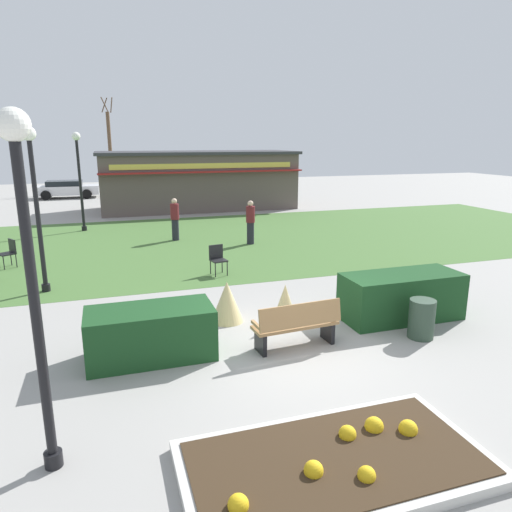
{
  "coord_description": "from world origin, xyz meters",
  "views": [
    {
      "loc": [
        -3.23,
        -7.5,
        3.93
      ],
      "look_at": [
        0.03,
        2.59,
        1.28
      ],
      "focal_mm": 32.68,
      "sensor_mm": 36.0,
      "label": 1
    }
  ],
  "objects_px": {
    "lamppost_near": "(29,257)",
    "lamppost_far": "(79,170)",
    "person_standing": "(250,222)",
    "cafe_chair_east": "(9,251)",
    "food_kiosk": "(198,180)",
    "person_strolling": "(175,219)",
    "park_bench": "(297,325)",
    "lamppost_mid": "(35,191)",
    "parked_car_center_slot": "(144,186)",
    "tree_right_bg": "(110,150)",
    "cafe_chair_center": "(217,257)",
    "trash_bin": "(422,319)",
    "parked_car_west_slot": "(67,189)"
  },
  "relations": [
    {
      "from": "lamppost_far",
      "to": "cafe_chair_east",
      "type": "xyz_separation_m",
      "value": [
        -2.02,
        -5.79,
        -2.15
      ]
    },
    {
      "from": "lamppost_near",
      "to": "lamppost_mid",
      "type": "height_order",
      "value": "same"
    },
    {
      "from": "park_bench",
      "to": "lamppost_near",
      "type": "bearing_deg",
      "value": -152.15
    },
    {
      "from": "lamppost_far",
      "to": "food_kiosk",
      "type": "xyz_separation_m",
      "value": [
        6.21,
        5.39,
        -1.02
      ]
    },
    {
      "from": "food_kiosk",
      "to": "person_strolling",
      "type": "bearing_deg",
      "value": -106.86
    },
    {
      "from": "person_standing",
      "to": "cafe_chair_east",
      "type": "bearing_deg",
      "value": 14.64
    },
    {
      "from": "lamppost_mid",
      "to": "lamppost_far",
      "type": "height_order",
      "value": "same"
    },
    {
      "from": "lamppost_mid",
      "to": "tree_right_bg",
      "type": "xyz_separation_m",
      "value": [
        2.32,
        26.22,
        0.51
      ]
    },
    {
      "from": "trash_bin",
      "to": "cafe_chair_east",
      "type": "relative_size",
      "value": 0.91
    },
    {
      "from": "lamppost_far",
      "to": "tree_right_bg",
      "type": "height_order",
      "value": "tree_right_bg"
    },
    {
      "from": "food_kiosk",
      "to": "cafe_chair_center",
      "type": "distance_m",
      "value": 14.21
    },
    {
      "from": "park_bench",
      "to": "parked_car_center_slot",
      "type": "relative_size",
      "value": 0.4
    },
    {
      "from": "lamppost_near",
      "to": "cafe_chair_center",
      "type": "height_order",
      "value": "lamppost_near"
    },
    {
      "from": "lamppost_near",
      "to": "parked_car_center_slot",
      "type": "height_order",
      "value": "lamppost_near"
    },
    {
      "from": "park_bench",
      "to": "trash_bin",
      "type": "height_order",
      "value": "park_bench"
    },
    {
      "from": "park_bench",
      "to": "person_strolling",
      "type": "distance_m",
      "value": 10.81
    },
    {
      "from": "lamppost_far",
      "to": "cafe_chair_center",
      "type": "height_order",
      "value": "lamppost_far"
    },
    {
      "from": "food_kiosk",
      "to": "person_strolling",
      "type": "distance_m",
      "value": 9.11
    },
    {
      "from": "parked_car_center_slot",
      "to": "tree_right_bg",
      "type": "bearing_deg",
      "value": 116.86
    },
    {
      "from": "lamppost_near",
      "to": "person_standing",
      "type": "bearing_deg",
      "value": 61.84
    },
    {
      "from": "cafe_chair_center",
      "to": "parked_car_center_slot",
      "type": "xyz_separation_m",
      "value": [
        -0.29,
        21.84,
        0.12
      ]
    },
    {
      "from": "trash_bin",
      "to": "person_strolling",
      "type": "xyz_separation_m",
      "value": [
        -3.35,
        11.1,
        0.46
      ]
    },
    {
      "from": "cafe_chair_east",
      "to": "food_kiosk",
      "type": "bearing_deg",
      "value": 53.64
    },
    {
      "from": "lamppost_mid",
      "to": "lamppost_far",
      "type": "relative_size",
      "value": 1.0
    },
    {
      "from": "park_bench",
      "to": "person_strolling",
      "type": "xyz_separation_m",
      "value": [
        -0.74,
        10.78,
        0.38
      ]
    },
    {
      "from": "park_bench",
      "to": "parked_car_west_slot",
      "type": "distance_m",
      "value": 27.91
    },
    {
      "from": "trash_bin",
      "to": "food_kiosk",
      "type": "xyz_separation_m",
      "value": [
        -0.72,
        19.79,
        1.26
      ]
    },
    {
      "from": "lamppost_mid",
      "to": "parked_car_west_slot",
      "type": "xyz_separation_m",
      "value": [
        -0.83,
        22.01,
        -2.04
      ]
    },
    {
      "from": "lamppost_far",
      "to": "lamppost_near",
      "type": "bearing_deg",
      "value": -89.49
    },
    {
      "from": "lamppost_far",
      "to": "cafe_chair_center",
      "type": "xyz_separation_m",
      "value": [
        4.05,
        -8.61,
        -2.15
      ]
    },
    {
      "from": "parked_car_west_slot",
      "to": "lamppost_far",
      "type": "bearing_deg",
      "value": -83.43
    },
    {
      "from": "lamppost_far",
      "to": "trash_bin",
      "type": "relative_size",
      "value": 5.28
    },
    {
      "from": "cafe_chair_center",
      "to": "food_kiosk",
      "type": "bearing_deg",
      "value": 81.23
    },
    {
      "from": "cafe_chair_east",
      "to": "park_bench",
      "type": "bearing_deg",
      "value": -52.56
    },
    {
      "from": "person_standing",
      "to": "parked_car_center_slot",
      "type": "relative_size",
      "value": 0.39
    },
    {
      "from": "lamppost_far",
      "to": "cafe_chair_center",
      "type": "bearing_deg",
      "value": -64.82
    },
    {
      "from": "lamppost_mid",
      "to": "lamppost_far",
      "type": "distance_m",
      "value": 8.81
    },
    {
      "from": "cafe_chair_center",
      "to": "person_standing",
      "type": "height_order",
      "value": "person_standing"
    },
    {
      "from": "lamppost_far",
      "to": "park_bench",
      "type": "bearing_deg",
      "value": -72.93
    },
    {
      "from": "cafe_chair_center",
      "to": "tree_right_bg",
      "type": "relative_size",
      "value": 0.13
    },
    {
      "from": "cafe_chair_east",
      "to": "cafe_chair_center",
      "type": "relative_size",
      "value": 1.0
    },
    {
      "from": "parked_car_center_slot",
      "to": "parked_car_west_slot",
      "type": "bearing_deg",
      "value": -179.99
    },
    {
      "from": "lamppost_near",
      "to": "lamppost_far",
      "type": "relative_size",
      "value": 1.0
    },
    {
      "from": "cafe_chair_center",
      "to": "person_standing",
      "type": "bearing_deg",
      "value": 59.51
    },
    {
      "from": "trash_bin",
      "to": "tree_right_bg",
      "type": "xyz_separation_m",
      "value": [
        -5.3,
        31.83,
        2.79
      ]
    },
    {
      "from": "cafe_chair_east",
      "to": "parked_car_center_slot",
      "type": "xyz_separation_m",
      "value": [
        5.78,
        19.01,
        0.12
      ]
    },
    {
      "from": "parked_car_center_slot",
      "to": "lamppost_far",
      "type": "bearing_deg",
      "value": -105.88
    },
    {
      "from": "cafe_chair_east",
      "to": "trash_bin",
      "type": "bearing_deg",
      "value": -43.89
    },
    {
      "from": "park_bench",
      "to": "lamppost_near",
      "type": "height_order",
      "value": "lamppost_near"
    },
    {
      "from": "park_bench",
      "to": "trash_bin",
      "type": "distance_m",
      "value": 2.63
    }
  ]
}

